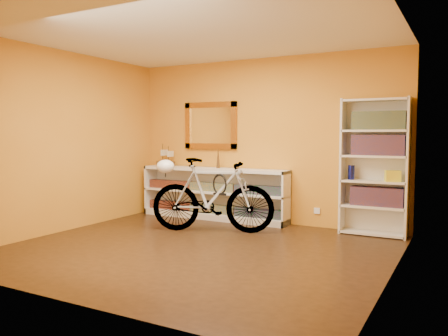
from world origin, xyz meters
The scene contains 24 objects.
floor centered at (0.00, 0.00, -0.01)m, with size 4.50×4.00×0.01m, color black.
ceiling centered at (0.00, 0.00, 2.60)m, with size 4.50×4.00×0.01m, color silver.
back_wall centered at (0.00, 2.00, 1.30)m, with size 4.50×0.01×2.60m, color #C67C1D.
left_wall centered at (-2.25, 0.00, 1.30)m, with size 0.01×4.00×2.60m, color #C67C1D.
right_wall centered at (2.25, 0.00, 1.30)m, with size 0.01×4.00×2.60m, color #C67C1D.
gilt_mirror centered at (-0.95, 1.97, 1.55)m, with size 0.98×0.06×0.78m, color #97611B.
wall_socket centered at (0.90, 1.99, 0.25)m, with size 0.09×0.01×0.09m, color silver.
console_unit centered at (-0.81, 1.81, 0.42)m, with size 2.60×0.35×0.85m, color silver, non-canonical shape.
cd_row_lower centered at (-0.81, 1.79, 0.17)m, with size 2.50×0.13×0.14m, color black.
cd_row_upper centered at (-0.81, 1.79, 0.54)m, with size 2.50×0.13×0.14m, color navy.
model_ship centered at (-1.77, 1.81, 1.04)m, with size 0.33×0.12×0.39m, color #462D13, non-canonical shape.
toy_car centered at (-1.22, 1.81, 0.85)m, with size 0.00×0.00×0.00m, color black.
bronze_ornament centered at (-0.72, 1.81, 1.03)m, with size 0.06×0.06×0.35m, color brown.
decorative_orb centered at (-0.37, 1.81, 0.89)m, with size 0.08×0.08×0.08m, color brown.
bookcase centered at (1.74, 1.84, 0.95)m, with size 0.90×0.30×1.90m, color silver, non-canonical shape.
book_row_a centered at (1.79, 1.84, 0.55)m, with size 0.70×0.22×0.26m, color maroon.
book_row_b centered at (1.79, 1.84, 1.25)m, with size 0.70×0.22×0.28m, color maroon.
book_row_c centered at (1.79, 1.84, 1.59)m, with size 0.70×0.22×0.25m, color navy.
travel_mug centered at (1.44, 1.82, 0.87)m, with size 0.09×0.09×0.20m, color navy.
red_tin centered at (1.54, 1.87, 1.55)m, with size 0.13×0.13×0.17m, color maroon.
yellow_bag centered at (1.99, 1.80, 0.84)m, with size 0.19×0.13×0.15m, color yellow.
bicycle centered at (-0.32, 0.93, 0.53)m, with size 1.81×0.47×1.06m, color silver.
helmet centered at (-0.97, 0.71, 0.94)m, with size 0.26×0.25×0.20m, color white.
u_lock centered at (-0.22, 0.97, 0.69)m, with size 0.22×0.22×0.02m, color black.
Camera 1 is at (2.88, -4.59, 1.40)m, focal length 36.12 mm.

